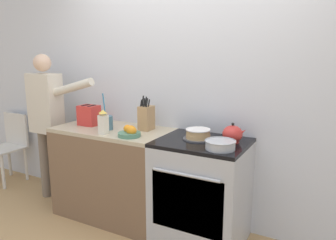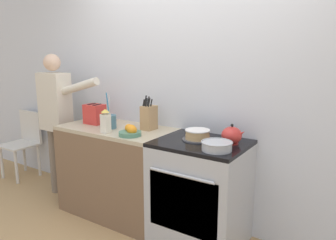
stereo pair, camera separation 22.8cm
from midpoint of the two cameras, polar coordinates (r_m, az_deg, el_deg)
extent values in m
cube|color=silver|center=(3.02, 1.45, 6.06)|extent=(8.00, 0.04, 2.60)
cube|color=brown|center=(3.32, -11.37, -9.22)|extent=(1.12, 0.60, 0.85)
cube|color=#BCAD8E|center=(3.18, -11.70, -1.76)|extent=(1.12, 0.60, 0.03)
cube|color=#B7BABF|center=(2.85, 3.48, -12.57)|extent=(0.74, 0.60, 0.86)
cube|color=black|center=(2.60, 0.65, -14.54)|extent=(0.60, 0.01, 0.47)
cylinder|color=#B7BABF|center=(2.48, 0.38, -9.59)|extent=(0.55, 0.02, 0.02)
cube|color=black|center=(2.70, 3.60, -3.98)|extent=(0.74, 0.60, 0.03)
cylinder|color=#4C4C51|center=(2.74, 2.88, -3.28)|extent=(0.25, 0.25, 0.01)
cylinder|color=tan|center=(2.73, 2.88, -2.83)|extent=(0.20, 0.20, 0.03)
cylinder|color=tan|center=(2.73, 2.89, -2.13)|extent=(0.20, 0.20, 0.03)
cylinder|color=white|center=(2.72, 2.89, -1.70)|extent=(0.21, 0.21, 0.01)
cylinder|color=red|center=(2.68, 8.73, -3.78)|extent=(0.11, 0.11, 0.01)
ellipsoid|color=red|center=(2.66, 8.78, -2.43)|extent=(0.16, 0.16, 0.14)
cone|color=red|center=(2.63, 10.38, -2.11)|extent=(0.08, 0.04, 0.07)
sphere|color=black|center=(2.64, 8.83, -0.73)|extent=(0.02, 0.02, 0.02)
cylinder|color=#B7BABF|center=(2.47, 6.50, -4.41)|extent=(0.22, 0.22, 0.06)
torus|color=#B7BABF|center=(2.46, 6.52, -3.65)|extent=(0.24, 0.24, 0.01)
cube|color=tan|center=(3.05, -5.93, 0.33)|extent=(0.11, 0.14, 0.22)
cylinder|color=black|center=(3.02, -6.87, 2.92)|extent=(0.01, 0.03, 0.07)
cylinder|color=black|center=(3.00, -6.39, 3.02)|extent=(0.01, 0.04, 0.08)
cylinder|color=black|center=(2.98, -5.88, 2.99)|extent=(0.01, 0.04, 0.08)
cylinder|color=black|center=(3.04, -6.59, 3.30)|extent=(0.01, 0.04, 0.10)
cylinder|color=black|center=(3.02, -6.07, 3.19)|extent=(0.01, 0.04, 0.09)
cylinder|color=black|center=(3.01, -5.52, 2.94)|extent=(0.01, 0.03, 0.07)
cylinder|color=black|center=(3.07, -6.17, 3.02)|extent=(0.01, 0.03, 0.06)
cylinder|color=#477084|center=(3.14, -12.74, -0.49)|extent=(0.12, 0.12, 0.13)
cylinder|color=teal|center=(3.09, -13.05, 1.78)|extent=(0.04, 0.02, 0.30)
cylinder|color=#B7BABF|center=(3.13, -13.06, 1.56)|extent=(0.02, 0.05, 0.26)
cylinder|color=#4C7F66|center=(2.85, -9.04, -2.52)|extent=(0.20, 0.20, 0.04)
sphere|color=orange|center=(2.84, -8.77, -1.76)|extent=(0.07, 0.07, 0.07)
sphere|color=orange|center=(2.82, -8.55, -1.89)|extent=(0.07, 0.07, 0.07)
sphere|color=orange|center=(2.83, -8.79, -1.78)|extent=(0.08, 0.08, 0.08)
sphere|color=orange|center=(2.90, -9.30, -1.53)|extent=(0.07, 0.07, 0.07)
sphere|color=orange|center=(2.85, -8.69, -1.74)|extent=(0.07, 0.07, 0.07)
cube|color=red|center=(3.36, -15.49, 0.78)|extent=(0.19, 0.15, 0.20)
cube|color=black|center=(3.37, -16.06, 2.51)|extent=(0.02, 0.10, 0.00)
cube|color=black|center=(3.32, -15.11, 2.42)|extent=(0.02, 0.10, 0.00)
cube|color=black|center=(3.42, -16.78, 1.58)|extent=(0.02, 0.02, 0.01)
cube|color=white|center=(2.97, -13.36, -0.80)|extent=(0.07, 0.07, 0.17)
pyramid|color=#E0BC4C|center=(2.94, -13.47, 1.40)|extent=(0.07, 0.07, 0.03)
cylinder|color=#7A6B5B|center=(3.96, -22.19, -7.11)|extent=(0.11, 0.11, 0.75)
cylinder|color=#7A6B5B|center=(3.84, -20.65, -7.57)|extent=(0.11, 0.11, 0.75)
cube|color=beige|center=(3.74, -22.23, 2.71)|extent=(0.34, 0.20, 0.62)
cylinder|color=beige|center=(3.89, -24.26, 3.58)|extent=(0.08, 0.08, 0.53)
cylinder|color=beige|center=(3.42, -18.23, 5.38)|extent=(0.53, 0.08, 0.21)
sphere|color=beige|center=(3.70, -22.76, 9.17)|extent=(0.18, 0.18, 0.18)
cylinder|color=silver|center=(4.41, -28.16, -8.00)|extent=(0.04, 0.04, 0.42)
cylinder|color=silver|center=(4.83, -27.13, -6.22)|extent=(0.04, 0.04, 0.42)
cylinder|color=silver|center=(4.58, -24.83, -6.97)|extent=(0.04, 0.04, 0.42)
cube|color=silver|center=(4.56, -27.89, -4.44)|extent=(0.40, 0.40, 0.02)
cube|color=silver|center=(4.61, -26.25, -1.41)|extent=(0.40, 0.03, 0.40)
camera|label=1|loc=(0.11, -92.35, -0.50)|focal=35.00mm
camera|label=2|loc=(0.11, 87.65, 0.50)|focal=35.00mm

